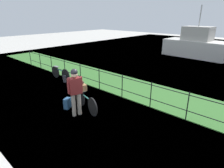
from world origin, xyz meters
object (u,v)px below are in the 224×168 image
at_px(moored_boat_mid, 196,46).
at_px(cyclist_person, 75,88).
at_px(bicycle_main, 86,101).
at_px(terrier_dog, 82,83).
at_px(bicycle_parked, 60,73).
at_px(backpack_on_paving, 67,103).
at_px(wooden_crate, 82,87).
at_px(mooring_bollard, 65,79).

bearing_deg(moored_boat_mid, cyclist_person, -86.93).
relative_size(bicycle_main, terrier_dog, 4.95).
height_order(bicycle_main, terrier_dog, terrier_dog).
bearing_deg(bicycle_parked, moored_boat_mid, 74.18).
distance_m(cyclist_person, backpack_on_paving, 1.05).
bearing_deg(backpack_on_paving, terrier_dog, -57.23).
xyz_separation_m(wooden_crate, cyclist_person, (0.39, -0.57, 0.22)).
xyz_separation_m(terrier_dog, moored_boat_mid, (-0.32, 12.32, -0.05)).
xyz_separation_m(bicycle_main, wooden_crate, (-0.34, 0.09, 0.43)).
bearing_deg(moored_boat_mid, terrier_dog, -88.50).
distance_m(terrier_dog, mooring_bollard, 3.23).
distance_m(terrier_dog, moored_boat_mid, 12.32).
xyz_separation_m(bicycle_parked, moored_boat_mid, (3.13, 11.04, 0.57)).
relative_size(mooring_bollard, bicycle_parked, 0.22).
relative_size(terrier_dog, cyclist_person, 0.19).
height_order(cyclist_person, mooring_bollard, cyclist_person).
distance_m(terrier_dog, cyclist_person, 0.67).
relative_size(wooden_crate, bicycle_parked, 0.22).
xyz_separation_m(cyclist_person, moored_boat_mid, (-0.69, 12.88, -0.08)).
bearing_deg(backpack_on_paving, wooden_crate, -54.84).
relative_size(bicycle_main, cyclist_person, 0.95).
height_order(terrier_dog, moored_boat_mid, moored_boat_mid).
distance_m(bicycle_main, wooden_crate, 0.56).
bearing_deg(cyclist_person, terrier_dog, 123.19).
relative_size(wooden_crate, cyclist_person, 0.21).
bearing_deg(wooden_crate, terrier_dog, -14.63).
xyz_separation_m(mooring_bollard, moored_boat_mid, (2.57, 11.14, 0.74)).
xyz_separation_m(backpack_on_paving, moored_boat_mid, (-0.01, 12.80, 0.72)).
xyz_separation_m(bicycle_main, moored_boat_mid, (-0.64, 12.40, 0.57)).
height_order(wooden_crate, terrier_dog, terrier_dog).
bearing_deg(mooring_bollard, wooden_crate, -22.17).
xyz_separation_m(terrier_dog, mooring_bollard, (-2.90, 1.18, -0.80)).
distance_m(wooden_crate, cyclist_person, 0.72).
bearing_deg(terrier_dog, cyclist_person, -56.81).
distance_m(bicycle_main, terrier_dog, 0.70).
bearing_deg(moored_boat_mid, bicycle_main, -87.04).
distance_m(cyclist_person, mooring_bollard, 3.79).
bearing_deg(mooring_bollard, terrier_dog, -22.11).
height_order(backpack_on_paving, mooring_bollard, backpack_on_paving).
bearing_deg(bicycle_main, bicycle_parked, 160.15).
relative_size(bicycle_parked, moored_boat_mid, 0.32).
height_order(bicycle_main, cyclist_person, cyclist_person).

